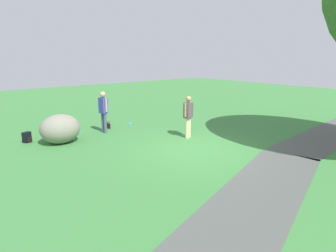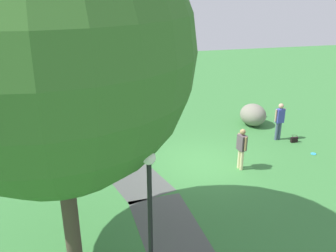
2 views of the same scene
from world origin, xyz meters
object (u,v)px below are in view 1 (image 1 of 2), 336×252
at_px(woman_with_handbag, 103,109).
at_px(handbag_on_grass, 107,125).
at_px(frisbee_on_grass, 130,123).
at_px(man_near_boulder, 188,114).
at_px(lawn_boulder, 60,129).
at_px(backpack_by_boulder, 27,137).

height_order(woman_with_handbag, handbag_on_grass, woman_with_handbag).
xyz_separation_m(woman_with_handbag, handbag_on_grass, (-0.46, -0.59, -0.89)).
bearing_deg(frisbee_on_grass, man_near_boulder, 97.58).
bearing_deg(woman_with_handbag, handbag_on_grass, -127.67).
height_order(man_near_boulder, handbag_on_grass, man_near_boulder).
xyz_separation_m(lawn_boulder, frisbee_on_grass, (-3.72, -1.07, -0.54)).
xyz_separation_m(woman_with_handbag, man_near_boulder, (-2.22, 2.85, -0.05)).
bearing_deg(frisbee_on_grass, backpack_by_boulder, 2.18).
height_order(man_near_boulder, frisbee_on_grass, man_near_boulder).
distance_m(man_near_boulder, handbag_on_grass, 3.95).
height_order(woman_with_handbag, backpack_by_boulder, woman_with_handbag).
bearing_deg(handbag_on_grass, man_near_boulder, 117.19).
bearing_deg(lawn_boulder, handbag_on_grass, -159.40).
distance_m(handbag_on_grass, backpack_by_boulder, 3.41).
distance_m(man_near_boulder, frisbee_on_grass, 3.75).
height_order(lawn_boulder, handbag_on_grass, lawn_boulder).
relative_size(woman_with_handbag, backpack_by_boulder, 4.39).
bearing_deg(woman_with_handbag, lawn_boulder, 9.23).
height_order(woman_with_handbag, man_near_boulder, woman_with_handbag).
bearing_deg(frisbee_on_grass, woman_with_handbag, 23.12).
bearing_deg(frisbee_on_grass, lawn_boulder, 15.99).
height_order(lawn_boulder, backpack_by_boulder, lawn_boulder).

